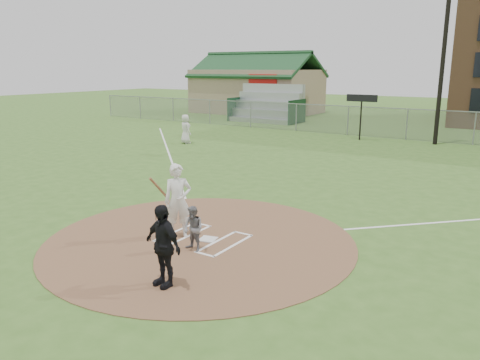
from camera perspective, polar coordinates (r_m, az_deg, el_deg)
The scene contains 14 objects.
ground at distance 12.92m, azimuth -4.88°, elevation -7.37°, with size 140.00×140.00×0.00m, color #396221.
dirt_circle at distance 12.92m, azimuth -4.88°, elevation -7.32°, with size 8.40×8.40×0.02m, color brown.
home_plate at distance 12.91m, azimuth -3.92°, elevation -7.21°, with size 0.44×0.44×0.03m, color silver.
foul_line_third at distance 25.18m, azimuth -8.54°, elevation 2.87°, with size 0.10×24.00×0.01m, color white.
catcher at distance 12.02m, azimuth -5.70°, elevation -5.93°, with size 0.57×0.44×1.17m, color slate.
umpire at distance 10.14m, azimuth -9.40°, elevation -7.88°, with size 1.06×0.44×1.81m, color black.
ondeck_player at distance 29.31m, azimuth -6.66°, elevation 6.19°, with size 0.87×0.57×1.79m, color silver.
batters_boxes at distance 13.02m, azimuth -4.47°, elevation -7.07°, with size 2.08×1.88×0.01m.
batter_at_plate at distance 12.91m, azimuth -7.59°, elevation -2.53°, with size 0.88×1.14×2.06m.
outfield_fence at distance 32.56m, azimuth 19.67°, elevation 6.44°, with size 56.08×0.08×2.03m.
bleachers at distance 41.25m, azimuth 3.21°, elevation 9.33°, with size 6.08×3.20×3.20m.
clubhouse at distance 49.58m, azimuth 2.11°, elevation 10.97°, with size 12.20×8.71×6.23m.
light_pole at distance 31.04m, azimuth 23.79°, elevation 16.15°, with size 1.20×0.30×12.22m.
scoreboard_sign at distance 31.40m, azimuth 14.60°, elevation 9.07°, with size 2.00×0.10×2.93m.
Camera 1 is at (7.46, -9.49, 4.60)m, focal length 35.00 mm.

